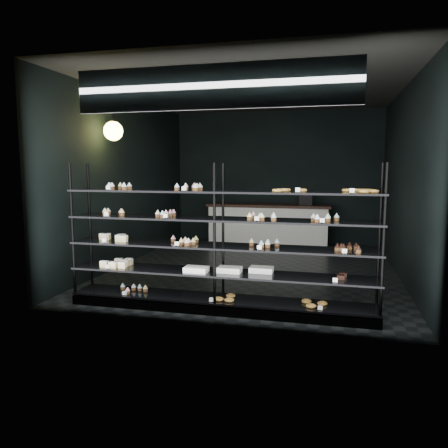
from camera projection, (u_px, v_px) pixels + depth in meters
The scene contains 5 objects.
room at pixel (255, 182), 7.85m from camera, with size 5.01×6.01×3.20m.
display_shelf at pixel (217, 263), 5.63m from camera, with size 4.00×0.50×1.91m.
signage at pixel (212, 87), 4.88m from camera, with size 3.30×0.05×0.50m.
pendant_lamp at pixel (113, 131), 7.21m from camera, with size 0.31×0.31×0.89m.
service_counter at pixel (269, 224), 10.42m from camera, with size 2.90×0.65×1.23m.
Camera 1 is at (1.34, -7.79, 1.86)m, focal length 35.00 mm.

